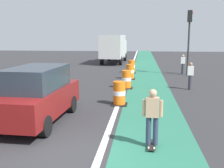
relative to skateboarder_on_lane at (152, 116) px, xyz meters
name	(u,v)px	position (x,y,z in m)	size (l,w,h in m)	color
ground_plane	(66,154)	(-2.29, -0.76, -0.91)	(100.00, 100.00, 0.00)	#2D2D30
bike_lane_strip	(148,82)	(0.11, 11.24, -0.91)	(2.50, 80.00, 0.01)	#286B51
lane_divider_stripe	(126,82)	(-1.39, 11.24, -0.91)	(0.20, 80.00, 0.01)	silver
skateboarder_on_lane	(152,116)	(0.00, 0.00, 0.00)	(0.57, 0.81, 1.69)	black
parked_suv_nearest	(38,94)	(-4.10, 1.92, 0.12)	(2.06, 4.67, 2.04)	maroon
traffic_barrel_front	(119,93)	(-1.34, 4.74, -0.38)	(0.73, 0.73, 1.09)	orange
traffic_barrel_mid	(126,80)	(-1.24, 8.81, -0.38)	(0.73, 0.73, 1.09)	orange
traffic_barrel_back	(130,72)	(-1.19, 12.40, -0.38)	(0.73, 0.73, 1.09)	orange
traffic_barrel_far	(132,67)	(-1.22, 15.80, -0.38)	(0.73, 0.73, 1.09)	orange
delivery_truck_down_block	(114,47)	(-3.62, 24.37, 0.94)	(2.56, 7.67, 3.23)	beige
traffic_light_corner	(189,31)	(3.31, 14.88, 2.59)	(0.41, 0.32, 5.10)	#2D2D2D
pedestrian_crossing	(190,75)	(2.51, 8.80, -0.05)	(0.34, 0.20, 1.61)	#33333D
pedestrian_waiting	(183,64)	(3.05, 15.67, -0.05)	(0.34, 0.20, 1.61)	#33333D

